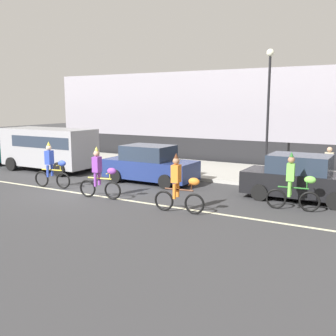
{
  "coord_description": "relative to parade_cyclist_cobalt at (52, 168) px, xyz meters",
  "views": [
    {
      "loc": [
        10.41,
        -11.72,
        3.47
      ],
      "look_at": [
        3.0,
        1.2,
        1.0
      ],
      "focal_mm": 42.0,
      "sensor_mm": 36.0,
      "label": 1
    }
  ],
  "objects": [
    {
      "name": "ground_plane",
      "position": [
        1.65,
        0.28,
        -0.84
      ],
      "size": [
        80.0,
        80.0,
        0.0
      ],
      "primitive_type": "plane",
      "color": "#38383A"
    },
    {
      "name": "parked_car_black",
      "position": [
        9.32,
        2.99,
        -0.06
      ],
      "size": [
        4.1,
        1.92,
        1.64
      ],
      "color": "black",
      "rests_on": "ground"
    },
    {
      "name": "parade_cyclist_purple",
      "position": [
        2.9,
        -0.46,
        0.0
      ],
      "size": [
        1.71,
        0.52,
        1.92
      ],
      "color": "black",
      "rests_on": "ground"
    },
    {
      "name": "parade_cyclist_cobalt",
      "position": [
        0.0,
        0.0,
        0.0
      ],
      "size": [
        1.71,
        0.53,
        1.92
      ],
      "color": "black",
      "rests_on": "ground"
    },
    {
      "name": "sidewalk_curb",
      "position": [
        1.65,
        6.78,
        -0.77
      ],
      "size": [
        60.0,
        5.0,
        0.15
      ],
      "primitive_type": "cube",
      "color": "#ADAAA3",
      "rests_on": "ground"
    },
    {
      "name": "building_backdrop",
      "position": [
        0.93,
        18.28,
        2.02
      ],
      "size": [
        28.0,
        8.0,
        5.73
      ],
      "primitive_type": "cube",
      "color": "#99939E",
      "rests_on": "ground"
    },
    {
      "name": "fence_line",
      "position": [
        1.65,
        9.68,
        -0.14
      ],
      "size": [
        40.0,
        0.08,
        1.4
      ],
      "primitive_type": "cube",
      "color": "black",
      "rests_on": "ground"
    },
    {
      "name": "parade_cyclist_orange",
      "position": [
        6.31,
        -0.68,
        0.0
      ],
      "size": [
        1.72,
        0.5,
        1.92
      ],
      "color": "black",
      "rests_on": "ground"
    },
    {
      "name": "parked_car_navy",
      "position": [
        2.87,
        2.99,
        -0.06
      ],
      "size": [
        4.1,
        1.92,
        1.64
      ],
      "color": "navy",
      "rests_on": "ground"
    },
    {
      "name": "street_lamp_post",
      "position": [
        6.7,
        7.71,
        3.15
      ],
      "size": [
        0.36,
        0.36,
        5.86
      ],
      "color": "black",
      "rests_on": "sidewalk_curb"
    },
    {
      "name": "parade_cyclist_lime",
      "position": [
        9.4,
        1.4,
        0.0
      ],
      "size": [
        1.72,
        0.51,
        1.92
      ],
      "color": "black",
      "rests_on": "ground"
    },
    {
      "name": "pedestrian_onlooker",
      "position": [
        9.96,
        4.94,
        0.17
      ],
      "size": [
        0.32,
        0.2,
        1.62
      ],
      "color": "#33333D",
      "rests_on": "sidewalk_curb"
    },
    {
      "name": "parked_van_grey",
      "position": [
        -3.22,
        2.98,
        0.44
      ],
      "size": [
        5.0,
        2.22,
        2.18
      ],
      "color": "#99999E",
      "rests_on": "ground"
    },
    {
      "name": "road_centre_line",
      "position": [
        1.65,
        -0.22,
        -0.84
      ],
      "size": [
        36.0,
        0.14,
        0.01
      ],
      "primitive_type": "cube",
      "color": "beige",
      "rests_on": "ground"
    }
  ]
}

